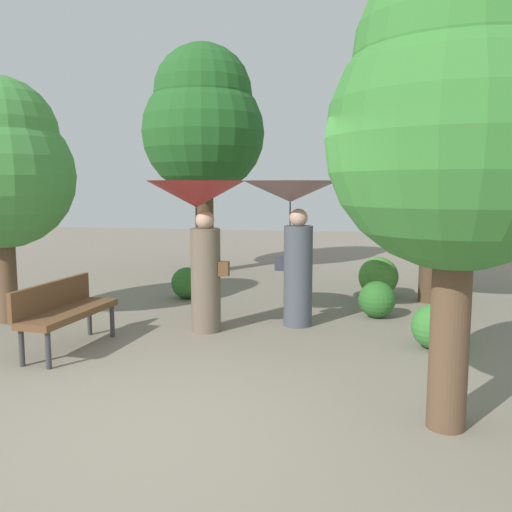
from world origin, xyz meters
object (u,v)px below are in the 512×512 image
Objects in this scene: tree_near_right at (460,113)px; person_right at (293,218)px; tree_near_left at (203,121)px; tree_mid_right at (438,106)px; person_left at (199,218)px; park_bench at (64,309)px; tree_mid_left at (0,163)px.

person_right is at bearing 118.69° from tree_near_right.
tree_mid_right is (4.72, -2.30, -0.12)m from tree_near_left.
person_right is (1.20, 0.55, -0.03)m from person_left.
person_left is at bearing -44.46° from park_bench.
person_left is at bearing -142.06° from tree_mid_right.
person_right is 0.58× the size of tree_mid_left.
person_right is 1.34× the size of park_bench.
tree_mid_right is (2.12, 2.05, 1.77)m from person_right.
person_right is 5.40m from tree_near_left.
tree_near_right is 0.73× the size of tree_mid_right.
person_right is 0.40× the size of tree_mid_right.
tree_near_right reaches higher than person_left.
park_bench is 0.30× the size of tree_near_left.
tree_near_left is at bearing 119.97° from tree_near_right.
park_bench is at bearing 128.59° from person_right.
person_left is 0.40× the size of tree_near_left.
person_left reaches higher than park_bench.
tree_near_right reaches higher than person_right.
person_right is 3.67m from tree_near_right.
person_left is 0.58× the size of tree_mid_left.
person_right reaches higher than park_bench.
tree_mid_right reaches higher than tree_near_left.
tree_near_right is at bearing -94.79° from tree_mid_right.
tree_mid_right is at bearing -47.66° from person_left.
tree_near_right is (1.69, -3.09, 1.01)m from person_right.
tree_near_right is (4.24, -1.36, 2.03)m from park_bench.
park_bench is at bearing -89.59° from tree_near_left.
tree_near_right reaches higher than park_bench.
tree_mid_right reaches higher than person_right.
tree_near_left is at bearing 20.31° from person_left.
person_left is at bearing -74.09° from tree_near_left.
tree_near_left reaches higher than person_right.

